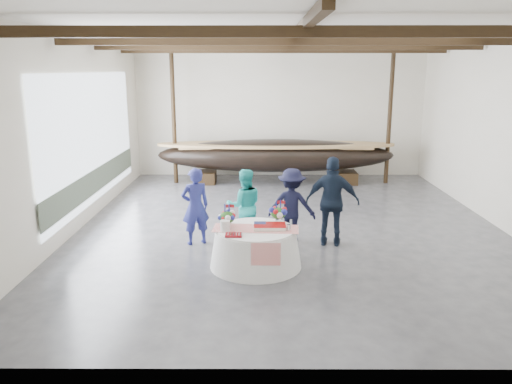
{
  "coord_description": "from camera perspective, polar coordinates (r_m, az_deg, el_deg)",
  "views": [
    {
      "loc": [
        -0.76,
        -11.58,
        3.68
      ],
      "look_at": [
        -0.8,
        -1.19,
        1.12
      ],
      "focal_mm": 35.0,
      "sensor_mm": 36.0,
      "label": 1
    }
  ],
  "objects": [
    {
      "name": "guest_woman_blue",
      "position": [
        10.74,
        -6.95,
        -1.63
      ],
      "size": [
        0.72,
        0.61,
        1.68
      ],
      "primitive_type": "imported",
      "rotation": [
        0.0,
        0.0,
        3.55
      ],
      "color": "navy",
      "rests_on": "ground"
    },
    {
      "name": "guest_man_right",
      "position": [
        10.68,
        8.74,
        -1.09
      ],
      "size": [
        1.19,
        0.67,
        1.92
      ],
      "primitive_type": "imported",
      "rotation": [
        0.0,
        0.0,
        2.95
      ],
      "color": "#131E30",
      "rests_on": "ground"
    },
    {
      "name": "longboat_display",
      "position": [
        16.5,
        2.27,
        4.22
      ],
      "size": [
        7.79,
        1.56,
        1.46
      ],
      "color": "black",
      "rests_on": "ground"
    },
    {
      "name": "guest_woman_teal",
      "position": [
        10.83,
        -1.32,
        -1.57
      ],
      "size": [
        0.87,
        0.72,
        1.61
      ],
      "primitive_type": "imported",
      "rotation": [
        0.0,
        0.0,
        3.29
      ],
      "color": "#22B4AE",
      "rests_on": "ground"
    },
    {
      "name": "wall_back",
      "position": [
        17.66,
        2.75,
        9.16
      ],
      "size": [
        10.0,
        0.02,
        4.5
      ],
      "primitive_type": "cube",
      "color": "silver",
      "rests_on": "ground"
    },
    {
      "name": "pavilion_structure",
      "position": [
        12.42,
        3.89,
        15.28
      ],
      "size": [
        9.8,
        11.76,
        4.5
      ],
      "color": "black",
      "rests_on": "ground"
    },
    {
      "name": "tabletop_items",
      "position": [
        9.54,
        -0.39,
        -3.1
      ],
      "size": [
        1.65,
        1.04,
        0.4
      ],
      "color": "red",
      "rests_on": "banquet_table"
    },
    {
      "name": "guest_man_left",
      "position": [
        10.88,
        4.1,
        -1.51
      ],
      "size": [
        1.15,
        0.81,
        1.62
      ],
      "primitive_type": "imported",
      "rotation": [
        0.0,
        0.0,
        2.93
      ],
      "color": "black",
      "rests_on": "ground"
    },
    {
      "name": "wall_right",
      "position": [
        13.01,
        26.67,
        6.05
      ],
      "size": [
        0.02,
        12.0,
        4.5
      ],
      "primitive_type": "cube",
      "color": "silver",
      "rests_on": "ground"
    },
    {
      "name": "wall_front",
      "position": [
        5.81,
        7.76,
        -0.54
      ],
      "size": [
        10.0,
        0.02,
        4.5
      ],
      "primitive_type": "cube",
      "color": "silver",
      "rests_on": "ground"
    },
    {
      "name": "banquet_table",
      "position": [
        9.58,
        -0.04,
        -6.35
      ],
      "size": [
        1.75,
        1.75,
        0.75
      ],
      "color": "white",
      "rests_on": "ground"
    },
    {
      "name": "wall_left",
      "position": [
        12.42,
        -19.85,
        6.39
      ],
      "size": [
        0.02,
        12.0,
        4.5
      ],
      "primitive_type": "cube",
      "color": "silver",
      "rests_on": "ground"
    },
    {
      "name": "ceiling",
      "position": [
        11.64,
        4.19,
        17.83
      ],
      "size": [
        10.0,
        12.0,
        0.01
      ],
      "primitive_type": "cube",
      "color": "white",
      "rests_on": "wall_back"
    },
    {
      "name": "open_bay",
      "position": [
        13.39,
        -18.06,
        5.18
      ],
      "size": [
        0.03,
        7.0,
        3.2
      ],
      "color": "silver",
      "rests_on": "ground"
    },
    {
      "name": "floor",
      "position": [
        12.18,
        3.82,
        -3.8
      ],
      "size": [
        10.0,
        12.0,
        0.01
      ],
      "primitive_type": "cube",
      "color": "#3D3D42",
      "rests_on": "ground"
    }
  ]
}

